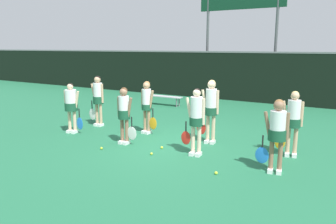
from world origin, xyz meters
name	(u,v)px	position (x,y,z in m)	size (l,w,h in m)	color
ground_plane	(168,143)	(0.00, 0.00, 0.00)	(140.00, 140.00, 0.00)	#216642
fence_windscreen	(254,77)	(0.00, 8.21, 1.25)	(60.00, 0.08, 2.48)	black
scoreboard	(241,7)	(-1.13, 9.13, 4.69)	(4.47, 0.15, 5.87)	#515156
bench_courtside	(164,97)	(-3.37, 5.19, 0.38)	(1.87, 0.38, 0.44)	#B2B2B7
player_0	(71,104)	(-3.23, -0.57, 0.94)	(0.67, 0.41, 1.60)	beige
player_1	(124,111)	(-1.04, -0.66, 0.94)	(0.64, 0.34, 1.61)	#8C664C
player_2	(196,117)	(1.14, -0.54, 1.00)	(0.62, 0.35, 1.71)	beige
player_3	(277,130)	(3.13, -0.69, 0.97)	(0.66, 0.38, 1.63)	#8C664C
player_4	(98,97)	(-3.15, 0.56, 1.03)	(0.64, 0.36, 1.74)	tan
player_5	(147,103)	(-1.14, 0.60, 0.98)	(0.60, 0.32, 1.66)	tan
player_6	(211,106)	(1.01, 0.64, 1.08)	(0.64, 0.35, 1.81)	beige
player_7	(293,119)	(3.22, 0.64, 0.97)	(0.62, 0.36, 1.65)	tan
tennis_ball_0	(199,137)	(0.50, 0.97, 0.04)	(0.07, 0.07, 0.07)	#CCE033
tennis_ball_1	(151,154)	(0.16, -1.10, 0.03)	(0.06, 0.06, 0.06)	#CCE033
tennis_ball_3	(216,173)	(2.09, -1.47, 0.04)	(0.07, 0.07, 0.07)	#CCE033
tennis_ball_4	(162,148)	(0.12, -0.54, 0.04)	(0.07, 0.07, 0.07)	#CCE033
tennis_ball_6	(101,148)	(-1.24, -1.42, 0.03)	(0.07, 0.07, 0.07)	#CCE033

